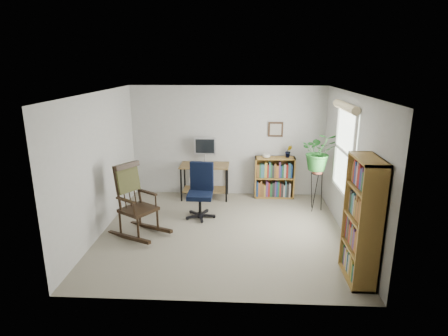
# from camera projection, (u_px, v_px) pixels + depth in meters

# --- Properties ---
(floor) EXTENTS (4.20, 4.00, 0.00)m
(floor) POSITION_uv_depth(u_px,v_px,m) (223.00, 232.00, 6.57)
(floor) COLOR gray
(floor) RESTS_ON ground
(ceiling) EXTENTS (4.20, 4.00, 0.00)m
(ceiling) POSITION_uv_depth(u_px,v_px,m) (223.00, 93.00, 5.92)
(ceiling) COLOR silver
(ceiling) RESTS_ON ground
(wall_back) EXTENTS (4.20, 0.00, 2.40)m
(wall_back) POSITION_uv_depth(u_px,v_px,m) (228.00, 141.00, 8.16)
(wall_back) COLOR #B2B2AE
(wall_back) RESTS_ON ground
(wall_front) EXTENTS (4.20, 0.00, 2.40)m
(wall_front) POSITION_uv_depth(u_px,v_px,m) (213.00, 212.00, 4.32)
(wall_front) COLOR #B2B2AE
(wall_front) RESTS_ON ground
(wall_left) EXTENTS (0.00, 4.00, 2.40)m
(wall_left) POSITION_uv_depth(u_px,v_px,m) (99.00, 164.00, 6.35)
(wall_left) COLOR #B2B2AE
(wall_left) RESTS_ON ground
(wall_right) EXTENTS (0.00, 4.00, 2.40)m
(wall_right) POSITION_uv_depth(u_px,v_px,m) (350.00, 168.00, 6.14)
(wall_right) COLOR #B2B2AE
(wall_right) RESTS_ON ground
(window) EXTENTS (0.12, 1.20, 1.50)m
(window) POSITION_uv_depth(u_px,v_px,m) (344.00, 152.00, 6.38)
(window) COLOR white
(window) RESTS_ON wall_right
(desk) EXTENTS (1.04, 0.57, 0.75)m
(desk) POSITION_uv_depth(u_px,v_px,m) (205.00, 181.00, 8.13)
(desk) COLOR brown
(desk) RESTS_ON floor
(monitor) EXTENTS (0.46, 0.16, 0.56)m
(monitor) POSITION_uv_depth(u_px,v_px,m) (205.00, 150.00, 8.08)
(monitor) COLOR #BCBCC1
(monitor) RESTS_ON desk
(keyboard) EXTENTS (0.40, 0.15, 0.02)m
(keyboard) POSITION_uv_depth(u_px,v_px,m) (204.00, 166.00, 7.90)
(keyboard) COLOR black
(keyboard) RESTS_ON desk
(office_chair) EXTENTS (0.63, 0.63, 1.06)m
(office_chair) POSITION_uv_depth(u_px,v_px,m) (200.00, 191.00, 7.03)
(office_chair) COLOR black
(office_chair) RESTS_ON floor
(rocking_chair) EXTENTS (1.27, 1.14, 1.26)m
(rocking_chair) POSITION_uv_depth(u_px,v_px,m) (138.00, 200.00, 6.30)
(rocking_chair) COLOR black
(rocking_chair) RESTS_ON floor
(low_bookshelf) EXTENTS (0.85, 0.28, 0.90)m
(low_bookshelf) POSITION_uv_depth(u_px,v_px,m) (274.00, 177.00, 8.15)
(low_bookshelf) COLOR olive
(low_bookshelf) RESTS_ON floor
(tall_bookshelf) EXTENTS (0.32, 0.75, 1.71)m
(tall_bookshelf) POSITION_uv_depth(u_px,v_px,m) (362.00, 221.00, 4.93)
(tall_bookshelf) COLOR olive
(tall_bookshelf) RESTS_ON floor
(plant_stand) EXTENTS (0.32, 0.32, 0.90)m
(plant_stand) POSITION_uv_depth(u_px,v_px,m) (316.00, 189.00, 7.42)
(plant_stand) COLOR black
(plant_stand) RESTS_ON floor
(spider_plant) EXTENTS (1.69, 1.88, 1.47)m
(spider_plant) POSITION_uv_depth(u_px,v_px,m) (320.00, 133.00, 7.12)
(spider_plant) COLOR #205D22
(spider_plant) RESTS_ON plant_stand
(potted_plant_small) EXTENTS (0.13, 0.24, 0.11)m
(potted_plant_small) POSITION_uv_depth(u_px,v_px,m) (288.00, 155.00, 8.00)
(potted_plant_small) COLOR #205D22
(potted_plant_small) RESTS_ON low_bookshelf
(framed_picture) EXTENTS (0.32, 0.04, 0.32)m
(framed_picture) POSITION_uv_depth(u_px,v_px,m) (276.00, 129.00, 8.01)
(framed_picture) COLOR black
(framed_picture) RESTS_ON wall_back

